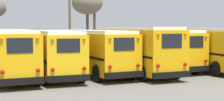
{
  "coord_description": "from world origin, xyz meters",
  "views": [
    {
      "loc": [
        -9.33,
        -22.92,
        3.32
      ],
      "look_at": [
        0.0,
        -0.22,
        1.63
      ],
      "focal_mm": 55.0,
      "sensor_mm": 36.0,
      "label": 1
    }
  ],
  "objects_px": {
    "school_bus_2": "(92,50)",
    "school_bus_3": "(135,48)",
    "school_bus_0": "(9,52)",
    "school_bus_5": "(202,47)",
    "bare_tree_3": "(87,3)",
    "school_bus_4": "(157,48)",
    "school_bus_1": "(52,51)",
    "utility_pole": "(70,15)"
  },
  "relations": [
    {
      "from": "school_bus_2",
      "to": "school_bus_3",
      "type": "relative_size",
      "value": 1.08
    },
    {
      "from": "school_bus_0",
      "to": "school_bus_2",
      "type": "distance_m",
      "value": 5.72
    },
    {
      "from": "school_bus_0",
      "to": "school_bus_3",
      "type": "xyz_separation_m",
      "value": [
        8.57,
        -0.92,
        0.09
      ]
    },
    {
      "from": "school_bus_2",
      "to": "school_bus_5",
      "type": "relative_size",
      "value": 1.06
    },
    {
      "from": "school_bus_3",
      "to": "school_bus_5",
      "type": "bearing_deg",
      "value": 0.07
    },
    {
      "from": "school_bus_0",
      "to": "school_bus_2",
      "type": "bearing_deg",
      "value": 2.9
    },
    {
      "from": "bare_tree_3",
      "to": "school_bus_3",
      "type": "bearing_deg",
      "value": -93.07
    },
    {
      "from": "school_bus_2",
      "to": "school_bus_4",
      "type": "distance_m",
      "value": 5.76
    },
    {
      "from": "school_bus_1",
      "to": "bare_tree_3",
      "type": "bearing_deg",
      "value": 61.6
    },
    {
      "from": "school_bus_5",
      "to": "school_bus_2",
      "type": "bearing_deg",
      "value": 172.03
    },
    {
      "from": "school_bus_2",
      "to": "utility_pole",
      "type": "relative_size",
      "value": 1.17
    },
    {
      "from": "utility_pole",
      "to": "school_bus_0",
      "type": "bearing_deg",
      "value": -120.66
    },
    {
      "from": "school_bus_0",
      "to": "school_bus_5",
      "type": "bearing_deg",
      "value": -3.64
    },
    {
      "from": "school_bus_0",
      "to": "school_bus_2",
      "type": "height_order",
      "value": "school_bus_0"
    },
    {
      "from": "school_bus_2",
      "to": "school_bus_0",
      "type": "bearing_deg",
      "value": -177.1
    },
    {
      "from": "school_bus_1",
      "to": "school_bus_2",
      "type": "distance_m",
      "value": 2.86
    },
    {
      "from": "school_bus_2",
      "to": "utility_pole",
      "type": "xyz_separation_m",
      "value": [
        1.79,
        12.37,
        2.92
      ]
    },
    {
      "from": "school_bus_1",
      "to": "school_bus_3",
      "type": "xyz_separation_m",
      "value": [
        5.72,
        -1.05,
        0.13
      ]
    },
    {
      "from": "school_bus_4",
      "to": "utility_pole",
      "type": "height_order",
      "value": "utility_pole"
    },
    {
      "from": "school_bus_2",
      "to": "school_bus_4",
      "type": "height_order",
      "value": "school_bus_4"
    },
    {
      "from": "school_bus_0",
      "to": "school_bus_3",
      "type": "height_order",
      "value": "school_bus_3"
    },
    {
      "from": "school_bus_2",
      "to": "school_bus_4",
      "type": "xyz_separation_m",
      "value": [
        5.72,
        0.74,
        -0.01
      ]
    },
    {
      "from": "school_bus_2",
      "to": "school_bus_3",
      "type": "distance_m",
      "value": 3.1
    },
    {
      "from": "school_bus_0",
      "to": "school_bus_3",
      "type": "bearing_deg",
      "value": -6.11
    },
    {
      "from": "bare_tree_3",
      "to": "school_bus_1",
      "type": "bearing_deg",
      "value": -118.4
    },
    {
      "from": "bare_tree_3",
      "to": "school_bus_2",
      "type": "bearing_deg",
      "value": -106.88
    },
    {
      "from": "school_bus_3",
      "to": "bare_tree_3",
      "type": "height_order",
      "value": "bare_tree_3"
    },
    {
      "from": "school_bus_0",
      "to": "school_bus_3",
      "type": "distance_m",
      "value": 8.62
    },
    {
      "from": "school_bus_2",
      "to": "utility_pole",
      "type": "bearing_deg",
      "value": 81.78
    },
    {
      "from": "school_bus_1",
      "to": "school_bus_2",
      "type": "xyz_separation_m",
      "value": [
        2.86,
        0.16,
        0.02
      ]
    },
    {
      "from": "school_bus_2",
      "to": "school_bus_5",
      "type": "height_order",
      "value": "school_bus_5"
    },
    {
      "from": "school_bus_4",
      "to": "school_bus_5",
      "type": "distance_m",
      "value": 3.45
    },
    {
      "from": "school_bus_4",
      "to": "bare_tree_3",
      "type": "bearing_deg",
      "value": 101.18
    },
    {
      "from": "school_bus_5",
      "to": "bare_tree_3",
      "type": "bearing_deg",
      "value": 111.27
    },
    {
      "from": "school_bus_4",
      "to": "utility_pole",
      "type": "distance_m",
      "value": 12.62
    },
    {
      "from": "school_bus_1",
      "to": "school_bus_3",
      "type": "bearing_deg",
      "value": -10.42
    },
    {
      "from": "school_bus_4",
      "to": "bare_tree_3",
      "type": "height_order",
      "value": "bare_tree_3"
    },
    {
      "from": "school_bus_2",
      "to": "bare_tree_3",
      "type": "distance_m",
      "value": 12.9
    },
    {
      "from": "school_bus_3",
      "to": "school_bus_0",
      "type": "bearing_deg",
      "value": 173.89
    },
    {
      "from": "school_bus_4",
      "to": "utility_pole",
      "type": "xyz_separation_m",
      "value": [
        -3.93,
        11.63,
        2.93
      ]
    },
    {
      "from": "school_bus_0",
      "to": "school_bus_5",
      "type": "xyz_separation_m",
      "value": [
        14.29,
        -0.91,
        0.04
      ]
    },
    {
      "from": "school_bus_0",
      "to": "utility_pole",
      "type": "relative_size",
      "value": 1.11
    }
  ]
}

